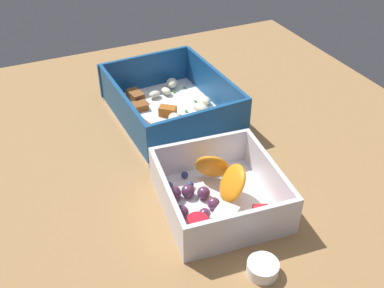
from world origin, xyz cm
name	(u,v)px	position (x,y,z in cm)	size (l,w,h in cm)	color
table_surface	(191,154)	(0.00, 0.00, 1.00)	(80.00, 80.00, 2.00)	#9E7547
pasta_container	(171,107)	(9.13, -0.59, 4.07)	(22.11, 17.86, 6.82)	white
fruit_bowl	(218,194)	(-12.54, 1.90, 3.98)	(16.61, 15.89, 5.77)	white
paper_cup_liner	(263,268)	(-24.03, 2.24, 2.78)	(3.53, 3.53, 1.57)	white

